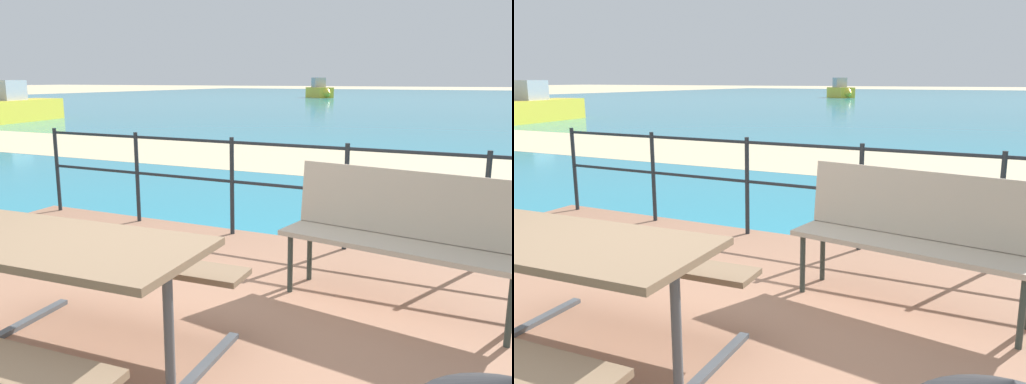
# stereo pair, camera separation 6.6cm
# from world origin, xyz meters

# --- Properties ---
(ground_plane) EXTENTS (240.00, 240.00, 0.00)m
(ground_plane) POSITION_xyz_m (0.00, 0.00, 0.00)
(ground_plane) COLOR beige
(patio_paving) EXTENTS (6.40, 5.20, 0.06)m
(patio_paving) POSITION_xyz_m (0.00, 0.00, 0.03)
(patio_paving) COLOR #996B51
(patio_paving) RESTS_ON ground
(sea_water) EXTENTS (90.00, 90.00, 0.01)m
(sea_water) POSITION_xyz_m (0.00, 40.00, 0.01)
(sea_water) COLOR teal
(sea_water) RESTS_ON ground
(beach_strip) EXTENTS (54.02, 3.96, 0.01)m
(beach_strip) POSITION_xyz_m (0.00, 7.96, 0.01)
(beach_strip) COLOR beige
(beach_strip) RESTS_ON ground
(picnic_table) EXTENTS (1.64, 1.55, 0.76)m
(picnic_table) POSITION_xyz_m (-0.16, -0.30, 0.64)
(picnic_table) COLOR #7A6047
(picnic_table) RESTS_ON patio_paving
(park_bench) EXTENTS (1.70, 0.67, 0.94)m
(park_bench) POSITION_xyz_m (1.28, 1.40, 0.63)
(park_bench) COLOR tan
(park_bench) RESTS_ON patio_paving
(railing_fence) EXTENTS (5.94, 0.04, 0.99)m
(railing_fence) POSITION_xyz_m (0.00, 2.45, 0.68)
(railing_fence) COLOR #1E2328
(railing_fence) RESTS_ON patio_paving
(boat_near) EXTENTS (2.03, 4.90, 1.57)m
(boat_near) POSITION_xyz_m (-15.40, 12.60, 0.53)
(boat_near) COLOR yellow
(boat_near) RESTS_ON sea_water
(boat_mid) EXTENTS (3.13, 3.09, 1.74)m
(boat_mid) POSITION_xyz_m (-13.46, 43.73, 0.60)
(boat_mid) COLOR yellow
(boat_mid) RESTS_ON sea_water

